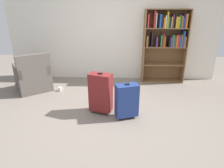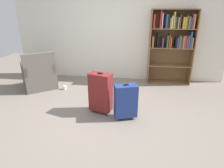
% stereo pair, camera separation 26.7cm
% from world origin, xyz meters
% --- Properties ---
extents(ground_plane, '(9.52, 9.52, 0.00)m').
position_xyz_m(ground_plane, '(0.00, 0.00, 0.00)').
color(ground_plane, slate).
extents(back_wall, '(5.44, 0.10, 2.60)m').
position_xyz_m(back_wall, '(0.00, 2.15, 1.30)').
color(back_wall, silver).
rests_on(back_wall, ground).
extents(bookshelf, '(1.05, 0.33, 1.80)m').
position_xyz_m(bookshelf, '(1.33, 1.94, 1.08)').
color(bookshelf, brown).
rests_on(bookshelf, ground).
extents(armchair, '(0.98, 0.98, 0.90)m').
position_xyz_m(armchair, '(-1.81, 1.16, 0.32)').
color(armchair, '#59514C').
rests_on(armchair, ground).
extents(mug, '(0.12, 0.08, 0.10)m').
position_xyz_m(mug, '(-1.18, 1.12, 0.05)').
color(mug, white).
rests_on(mug, ground).
extents(suitcase_dark_red, '(0.44, 0.33, 0.77)m').
position_xyz_m(suitcase_dark_red, '(-0.13, 0.17, 0.40)').
color(suitcase_dark_red, maroon).
rests_on(suitcase_dark_red, ground).
extents(suitcase_navy_blue, '(0.43, 0.31, 0.64)m').
position_xyz_m(suitcase_navy_blue, '(0.33, 0.01, 0.34)').
color(suitcase_navy_blue, navy).
rests_on(suitcase_navy_blue, ground).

